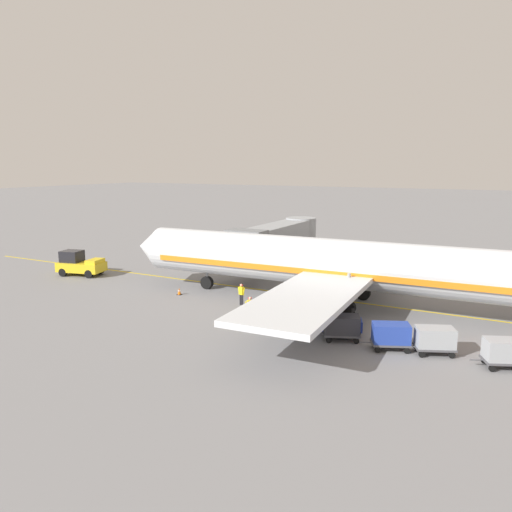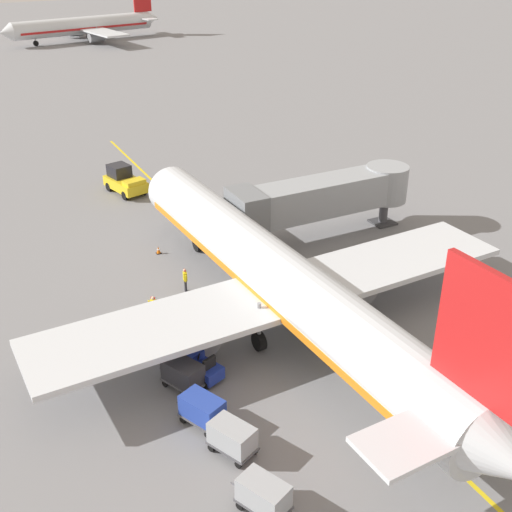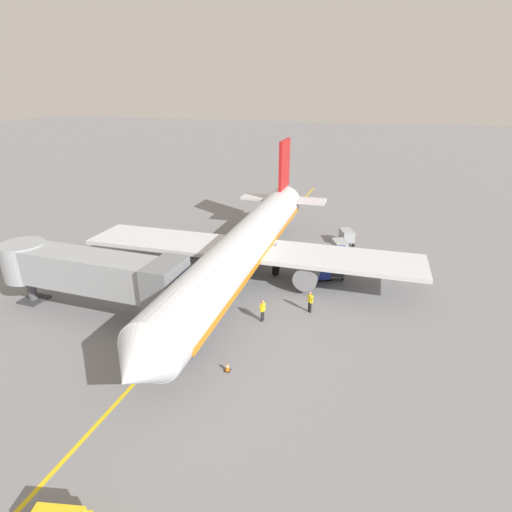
{
  "view_description": "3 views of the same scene",
  "coord_description": "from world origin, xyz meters",
  "px_view_note": "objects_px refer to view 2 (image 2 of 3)",
  "views": [
    {
      "loc": [
        -36.85,
        -13.51,
        10.66
      ],
      "look_at": [
        -4.35,
        3.79,
        3.85
      ],
      "focal_mm": 34.62,
      "sensor_mm": 36.0,
      "label": 1
    },
    {
      "loc": [
        -17.67,
        -30.13,
        21.66
      ],
      "look_at": [
        -0.62,
        2.91,
        2.48
      ],
      "focal_mm": 44.93,
      "sensor_mm": 36.0,
      "label": 2
    },
    {
      "loc": [
        -12.66,
        29.22,
        15.66
      ],
      "look_at": [
        -2.58,
        -0.7,
        2.73
      ],
      "focal_mm": 28.33,
      "sensor_mm": 36.0,
      "label": 3
    }
  ],
  "objects_px": {
    "baggage_cart_front": "(183,373)",
    "baggage_cart_tail_end": "(264,494)",
    "distant_taxiing_airliner": "(85,26)",
    "baggage_tug_lead": "(199,366)",
    "jet_bridge": "(323,196)",
    "ground_crew_wing_walker": "(185,279)",
    "baggage_cart_third_in_train": "(232,437)",
    "baggage_cart_second_in_train": "(202,409)",
    "parked_airliner": "(278,279)",
    "ground_crew_loader": "(154,307)",
    "pushback_tractor": "(125,181)",
    "safety_cone_nose_left": "(158,250)"
  },
  "relations": [
    {
      "from": "baggage_cart_front",
      "to": "baggage_cart_tail_end",
      "type": "relative_size",
      "value": 1.0
    },
    {
      "from": "distant_taxiing_airliner",
      "to": "baggage_tug_lead",
      "type": "bearing_deg",
      "value": -101.16
    },
    {
      "from": "jet_bridge",
      "to": "ground_crew_wing_walker",
      "type": "distance_m",
      "value": 13.08
    },
    {
      "from": "baggage_cart_third_in_train",
      "to": "distant_taxiing_airliner",
      "type": "relative_size",
      "value": 0.08
    },
    {
      "from": "baggage_cart_second_in_train",
      "to": "ground_crew_wing_walker",
      "type": "bearing_deg",
      "value": 71.95
    },
    {
      "from": "parked_airliner",
      "to": "ground_crew_loader",
      "type": "xyz_separation_m",
      "value": [
        -6.55,
        3.85,
        -2.23
      ]
    },
    {
      "from": "pushback_tractor",
      "to": "baggage_tug_lead",
      "type": "height_order",
      "value": "pushback_tractor"
    },
    {
      "from": "baggage_tug_lead",
      "to": "parked_airliner",
      "type": "bearing_deg",
      "value": 22.57
    },
    {
      "from": "baggage_cart_tail_end",
      "to": "baggage_cart_front",
      "type": "bearing_deg",
      "value": 89.94
    },
    {
      "from": "baggage_cart_third_in_train",
      "to": "safety_cone_nose_left",
      "type": "relative_size",
      "value": 4.97
    },
    {
      "from": "safety_cone_nose_left",
      "to": "distant_taxiing_airliner",
      "type": "height_order",
      "value": "distant_taxiing_airliner"
    },
    {
      "from": "baggage_cart_third_in_train",
      "to": "baggage_cart_tail_end",
      "type": "xyz_separation_m",
      "value": [
        -0.28,
        -3.6,
        0.0
      ]
    },
    {
      "from": "baggage_tug_lead",
      "to": "baggage_cart_tail_end",
      "type": "bearing_deg",
      "value": -96.73
    },
    {
      "from": "pushback_tractor",
      "to": "baggage_tug_lead",
      "type": "bearing_deg",
      "value": -99.08
    },
    {
      "from": "baggage_cart_second_in_train",
      "to": "ground_crew_wing_walker",
      "type": "height_order",
      "value": "ground_crew_wing_walker"
    },
    {
      "from": "distant_taxiing_airliner",
      "to": "jet_bridge",
      "type": "bearing_deg",
      "value": -94.24
    },
    {
      "from": "pushback_tractor",
      "to": "baggage_cart_front",
      "type": "distance_m",
      "value": 29.08
    },
    {
      "from": "jet_bridge",
      "to": "baggage_cart_front",
      "type": "height_order",
      "value": "jet_bridge"
    },
    {
      "from": "pushback_tractor",
      "to": "safety_cone_nose_left",
      "type": "relative_size",
      "value": 8.12
    },
    {
      "from": "distant_taxiing_airliner",
      "to": "baggage_cart_third_in_train",
      "type": "bearing_deg",
      "value": -101.02
    },
    {
      "from": "ground_crew_wing_walker",
      "to": "safety_cone_nose_left",
      "type": "xyz_separation_m",
      "value": [
        0.27,
        6.12,
        -0.66
      ]
    },
    {
      "from": "baggage_cart_third_in_train",
      "to": "baggage_cart_tail_end",
      "type": "height_order",
      "value": "same"
    },
    {
      "from": "baggage_cart_front",
      "to": "distant_taxiing_airliner",
      "type": "height_order",
      "value": "distant_taxiing_airliner"
    },
    {
      "from": "baggage_tug_lead",
      "to": "baggage_cart_second_in_train",
      "type": "relative_size",
      "value": 0.94
    },
    {
      "from": "jet_bridge",
      "to": "safety_cone_nose_left",
      "type": "bearing_deg",
      "value": 165.25
    },
    {
      "from": "jet_bridge",
      "to": "distant_taxiing_airliner",
      "type": "distance_m",
      "value": 105.06
    },
    {
      "from": "pushback_tractor",
      "to": "baggage_cart_front",
      "type": "relative_size",
      "value": 1.63
    },
    {
      "from": "pushback_tractor",
      "to": "ground_crew_wing_walker",
      "type": "height_order",
      "value": "pushback_tractor"
    },
    {
      "from": "pushback_tractor",
      "to": "distant_taxiing_airliner",
      "type": "distance_m",
      "value": 90.37
    },
    {
      "from": "jet_bridge",
      "to": "ground_crew_loader",
      "type": "xyz_separation_m",
      "value": [
        -15.52,
        -5.29,
        -2.5
      ]
    },
    {
      "from": "parked_airliner",
      "to": "jet_bridge",
      "type": "distance_m",
      "value": 12.82
    },
    {
      "from": "safety_cone_nose_left",
      "to": "distant_taxiing_airliner",
      "type": "distance_m",
      "value": 103.54
    },
    {
      "from": "baggage_cart_second_in_train",
      "to": "distant_taxiing_airliner",
      "type": "xyz_separation_m",
      "value": [
        24.29,
        120.0,
        2.08
      ]
    },
    {
      "from": "parked_airliner",
      "to": "baggage_cart_third_in_train",
      "type": "relative_size",
      "value": 12.73
    },
    {
      "from": "parked_airliner",
      "to": "baggage_cart_second_in_train",
      "type": "bearing_deg",
      "value": -141.13
    },
    {
      "from": "parked_airliner",
      "to": "pushback_tractor",
      "type": "relative_size",
      "value": 7.79
    },
    {
      "from": "baggage_cart_second_in_train",
      "to": "safety_cone_nose_left",
      "type": "relative_size",
      "value": 4.97
    },
    {
      "from": "baggage_cart_tail_end",
      "to": "jet_bridge",
      "type": "bearing_deg",
      "value": 52.38
    },
    {
      "from": "pushback_tractor",
      "to": "distant_taxiing_airliner",
      "type": "xyz_separation_m",
      "value": [
        18.51,
        88.43,
        1.93
      ]
    },
    {
      "from": "baggage_tug_lead",
      "to": "baggage_cart_front",
      "type": "relative_size",
      "value": 0.94
    },
    {
      "from": "jet_bridge",
      "to": "ground_crew_loader",
      "type": "height_order",
      "value": "jet_bridge"
    },
    {
      "from": "baggage_cart_third_in_train",
      "to": "ground_crew_wing_walker",
      "type": "bearing_deg",
      "value": 76.42
    },
    {
      "from": "baggage_cart_tail_end",
      "to": "distant_taxiing_airliner",
      "type": "height_order",
      "value": "distant_taxiing_airliner"
    },
    {
      "from": "baggage_cart_second_in_train",
      "to": "ground_crew_wing_walker",
      "type": "xyz_separation_m",
      "value": [
        4.02,
        12.33,
        0.0
      ]
    },
    {
      "from": "pushback_tractor",
      "to": "ground_crew_loader",
      "type": "relative_size",
      "value": 2.83
    },
    {
      "from": "baggage_cart_front",
      "to": "ground_crew_loader",
      "type": "xyz_separation_m",
      "value": [
        0.81,
        6.91,
        0.0
      ]
    },
    {
      "from": "safety_cone_nose_left",
      "to": "baggage_cart_second_in_train",
      "type": "bearing_deg",
      "value": -103.08
    },
    {
      "from": "baggage_cart_tail_end",
      "to": "baggage_cart_third_in_train",
      "type": "bearing_deg",
      "value": 85.47
    },
    {
      "from": "distant_taxiing_airliner",
      "to": "baggage_cart_front",
      "type": "bearing_deg",
      "value": -101.64
    },
    {
      "from": "ground_crew_wing_walker",
      "to": "ground_crew_loader",
      "type": "distance_m",
      "value": 3.85
    }
  ]
}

